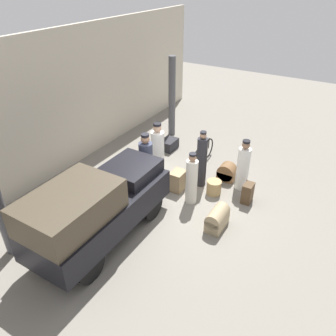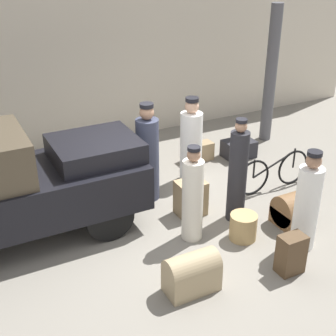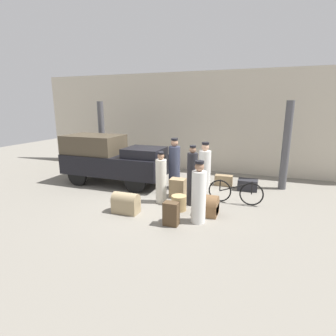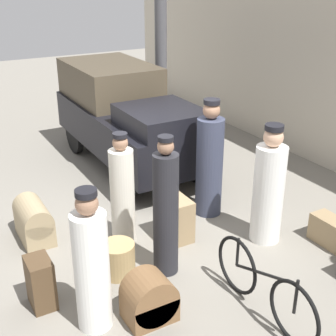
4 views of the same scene
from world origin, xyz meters
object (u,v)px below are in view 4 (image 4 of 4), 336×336
at_px(porter_carrying_trunk, 268,190).
at_px(trunk_umber_medium, 333,233).
at_px(truck, 125,114).
at_px(porter_with_bicycle, 210,163).
at_px(porter_lifting_near_truck, 92,267).
at_px(conductor_in_dark_uniform, 122,193).
at_px(bicycle, 263,287).
at_px(suitcase_small_leather, 41,283).
at_px(trunk_large_brown, 34,221).
at_px(wicker_basket, 118,259).
at_px(suitcase_tan_flat, 174,219).
at_px(porter_standing_middle, 166,212).
at_px(suitcase_black_upright, 149,300).

height_order(porter_carrying_trunk, trunk_umber_medium, porter_carrying_trunk).
relative_size(porter_carrying_trunk, trunk_umber_medium, 2.63).
relative_size(truck, porter_with_bicycle, 2.13).
distance_m(porter_lifting_near_truck, conductor_in_dark_uniform, 1.78).
relative_size(truck, bicycle, 2.35).
bearing_deg(porter_with_bicycle, suitcase_small_leather, -72.69).
height_order(porter_with_bicycle, trunk_large_brown, porter_with_bicycle).
xyz_separation_m(trunk_umber_medium, trunk_large_brown, (-2.25, -3.63, 0.09)).
relative_size(bicycle, porter_carrying_trunk, 0.97).
distance_m(bicycle, wicker_basket, 1.88).
relative_size(porter_with_bicycle, suitcase_tan_flat, 2.95).
bearing_deg(porter_standing_middle, porter_lifting_near_truck, -67.23).
height_order(suitcase_tan_flat, suitcase_small_leather, suitcase_tan_flat).
bearing_deg(porter_carrying_trunk, trunk_large_brown, -119.47).
bearing_deg(conductor_in_dark_uniform, bicycle, 17.44).
relative_size(conductor_in_dark_uniform, trunk_umber_medium, 2.46).
xyz_separation_m(porter_carrying_trunk, suitcase_tan_flat, (-0.65, -1.14, -0.47)).
bearing_deg(trunk_umber_medium, conductor_in_dark_uniform, -122.59).
bearing_deg(porter_lifting_near_truck, truck, 150.76).
bearing_deg(suitcase_small_leather, suitcase_black_upright, 50.19).
bearing_deg(porter_standing_middle, trunk_large_brown, -141.61).
height_order(wicker_basket, suitcase_small_leather, suitcase_small_leather).
bearing_deg(porter_standing_middle, suitcase_black_upright, -40.80).
height_order(truck, suitcase_small_leather, truck).
height_order(porter_lifting_near_truck, suitcase_black_upright, porter_lifting_near_truck).
xyz_separation_m(conductor_in_dark_uniform, porter_standing_middle, (0.97, 0.16, 0.12)).
height_order(wicker_basket, conductor_in_dark_uniform, conductor_in_dark_uniform).
xyz_separation_m(porter_lifting_near_truck, trunk_umber_medium, (0.15, 3.53, -0.56)).
relative_size(truck, trunk_umber_medium, 6.01).
relative_size(porter_with_bicycle, porter_standing_middle, 1.01).
bearing_deg(conductor_in_dark_uniform, porter_with_bicycle, 92.88).
relative_size(suitcase_black_upright, trunk_umber_medium, 0.88).
bearing_deg(trunk_umber_medium, porter_with_bicycle, -149.48).
distance_m(porter_lifting_near_truck, porter_standing_middle, 1.28).
distance_m(porter_standing_middle, trunk_large_brown, 2.14).
bearing_deg(bicycle, truck, 173.38).
bearing_deg(porter_with_bicycle, porter_standing_middle, -52.62).
bearing_deg(suitcase_small_leather, bicycle, 57.06).
bearing_deg(trunk_umber_medium, bicycle, -71.00).
relative_size(porter_carrying_trunk, suitcase_black_upright, 3.00).
bearing_deg(truck, suitcase_tan_flat, -11.75).
xyz_separation_m(trunk_large_brown, suitcase_tan_flat, (1.00, 1.77, 0.02)).
bearing_deg(porter_standing_middle, suitcase_small_leather, -94.32).
distance_m(truck, conductor_in_dark_uniform, 2.91).
bearing_deg(wicker_basket, suitcase_black_upright, -1.97).
distance_m(trunk_umber_medium, suitcase_tan_flat, 2.25).
distance_m(wicker_basket, suitcase_small_leather, 1.03).
relative_size(bicycle, wicker_basket, 3.80).
height_order(truck, suitcase_black_upright, truck).
xyz_separation_m(bicycle, suitcase_small_leather, (-1.38, -2.14, -0.06)).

